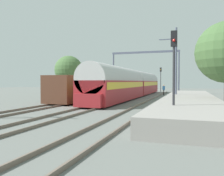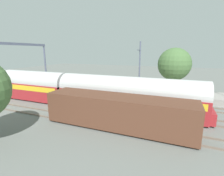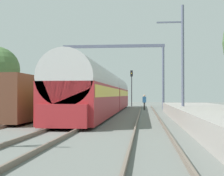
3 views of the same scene
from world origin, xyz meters
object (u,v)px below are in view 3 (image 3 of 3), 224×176
passenger_train (104,92)px  person_crossing (144,101)px  catenary_gantry (113,63)px  freight_car (33,98)px  railway_signal_far (132,83)px

passenger_train → person_crossing: passenger_train is taller
passenger_train → catenary_gantry: 9.65m
passenger_train → freight_car: (-4.07, -8.54, -0.50)m
passenger_train → catenary_gantry: (0.00, 8.93, 3.66)m
freight_car → person_crossing: (7.87, 14.32, -0.44)m
freight_car → person_crossing: 16.35m
railway_signal_far → catenary_gantry: catenary_gantry is taller
freight_car → catenary_gantry: catenary_gantry is taller
passenger_train → freight_car: passenger_train is taller
passenger_train → catenary_gantry: bearing=90.0°
freight_car → catenary_gantry: bearing=76.9°
freight_car → person_crossing: size_ratio=7.51×
passenger_train → freight_car: bearing=-115.5°
person_crossing → catenary_gantry: bearing=136.4°
passenger_train → railway_signal_far: (1.92, 17.76, 1.43)m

